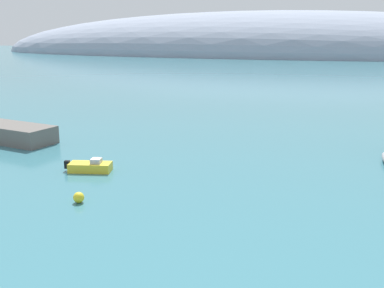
{
  "coord_description": "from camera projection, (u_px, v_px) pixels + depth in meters",
  "views": [
    {
      "loc": [
        13.34,
        -9.63,
        11.93
      ],
      "look_at": [
        1.93,
        27.93,
        2.33
      ],
      "focal_mm": 43.88,
      "sensor_mm": 36.0,
      "label": 1
    }
  ],
  "objects": [
    {
      "name": "distant_ridge",
      "position": [
        271.0,
        54.0,
        232.43
      ],
      "size": [
        298.07,
        87.72,
        42.03
      ],
      "primitive_type": "ellipsoid",
      "color": "#8E99AD",
      "rests_on": "ground"
    },
    {
      "name": "motorboat_yellow_outer",
      "position": [
        90.0,
        167.0,
        40.47
      ],
      "size": [
        4.16,
        2.33,
        1.16
      ],
      "rotation": [
        0.0,
        0.0,
        0.22
      ],
      "color": "yellow",
      "rests_on": "water"
    },
    {
      "name": "mooring_buoy_yellow",
      "position": [
        79.0,
        197.0,
        33.12
      ],
      "size": [
        0.78,
        0.78,
        0.78
      ],
      "primitive_type": "sphere",
      "color": "yellow",
      "rests_on": "water"
    }
  ]
}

